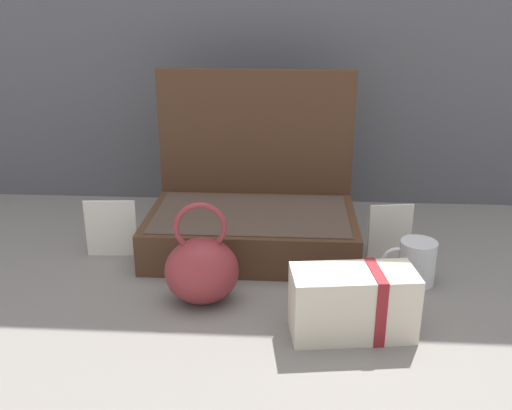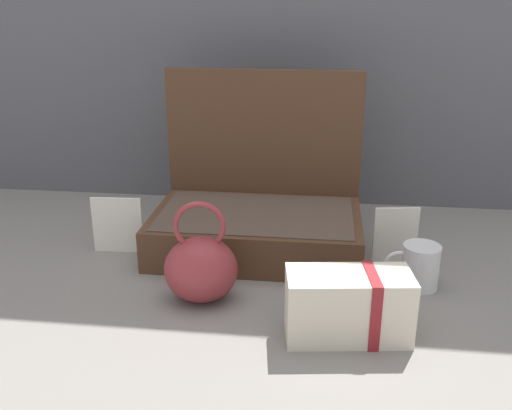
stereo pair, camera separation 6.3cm
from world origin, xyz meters
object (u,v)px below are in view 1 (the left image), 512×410
(open_suitcase, at_px, (253,212))
(info_card_left, at_px, (111,228))
(poster_card_right, at_px, (390,232))
(teal_pouch_handbag, at_px, (202,269))
(coffee_mug, at_px, (416,262))
(cream_toiletry_bag, at_px, (354,303))

(open_suitcase, bearing_deg, info_card_left, -166.23)
(open_suitcase, xyz_separation_m, info_card_left, (-0.34, -0.08, -0.02))
(open_suitcase, bearing_deg, poster_card_right, -9.55)
(teal_pouch_handbag, height_order, coffee_mug, teal_pouch_handbag)
(cream_toiletry_bag, bearing_deg, poster_card_right, 70.54)
(teal_pouch_handbag, bearing_deg, open_suitcase, 73.76)
(info_card_left, xyz_separation_m, poster_card_right, (0.67, 0.03, -0.00))
(coffee_mug, relative_size, info_card_left, 0.84)
(teal_pouch_handbag, bearing_deg, coffee_mug, 13.86)
(teal_pouch_handbag, xyz_separation_m, poster_card_right, (0.42, 0.23, -0.01))
(info_card_left, bearing_deg, coffee_mug, -11.39)
(open_suitcase, bearing_deg, coffee_mug, -25.46)
(teal_pouch_handbag, relative_size, cream_toiletry_bag, 0.92)
(open_suitcase, relative_size, info_card_left, 3.56)
(info_card_left, bearing_deg, open_suitcase, 9.98)
(cream_toiletry_bag, relative_size, coffee_mug, 2.02)
(open_suitcase, height_order, coffee_mug, open_suitcase)
(coffee_mug, distance_m, poster_card_right, 0.13)
(cream_toiletry_bag, height_order, info_card_left, info_card_left)
(open_suitcase, bearing_deg, teal_pouch_handbag, -106.24)
(info_card_left, distance_m, poster_card_right, 0.67)
(teal_pouch_handbag, distance_m, cream_toiletry_bag, 0.32)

